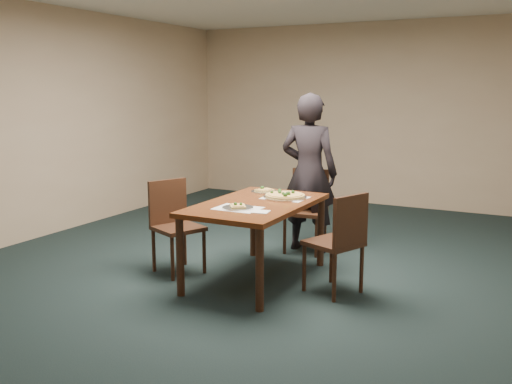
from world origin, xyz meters
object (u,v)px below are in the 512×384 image
at_px(chair_left, 174,220).
at_px(diner, 309,173).
at_px(chair_far, 307,205).
at_px(slice_plate_near, 238,207).
at_px(dining_table, 256,212).
at_px(slice_plate_far, 265,191).
at_px(chair_right, 340,238).
at_px(pizza_pan, 285,196).

distance_m(chair_left, diner, 1.63).
relative_size(chair_far, slice_plate_near, 3.25).
distance_m(dining_table, slice_plate_far, 0.57).
distance_m(chair_left, slice_plate_far, 0.98).
relative_size(dining_table, slice_plate_far, 5.36).
bearing_deg(chair_right, slice_plate_far, -95.99).
bearing_deg(diner, chair_right, 119.38).
distance_m(chair_far, diner, 0.36).
height_order(pizza_pan, slice_plate_far, pizza_pan).
xyz_separation_m(slice_plate_near, slice_plate_far, (-0.15, 0.84, -0.00)).
xyz_separation_m(dining_table, slice_plate_far, (-0.18, 0.53, 0.10)).
relative_size(chair_far, chair_left, 1.00).
distance_m(dining_table, chair_far, 1.18).
height_order(chair_left, slice_plate_near, chair_left).
height_order(diner, pizza_pan, diner).
distance_m(chair_far, pizza_pan, 0.89).
relative_size(pizza_pan, slice_plate_far, 1.52).
xyz_separation_m(chair_left, pizza_pan, (0.99, 0.46, 0.26)).
bearing_deg(pizza_pan, slice_plate_near, -104.89).
xyz_separation_m(chair_far, chair_left, (-0.89, -1.31, 0.00)).
bearing_deg(diner, dining_table, 83.49).
bearing_deg(dining_table, slice_plate_near, -94.09).
xyz_separation_m(diner, slice_plate_far, (-0.23, -0.65, -0.12)).
distance_m(chair_left, slice_plate_near, 0.88).
distance_m(pizza_pan, slice_plate_far, 0.38).
bearing_deg(chair_far, pizza_pan, -88.76).
height_order(chair_far, chair_right, same).
relative_size(dining_table, chair_right, 1.65).
height_order(dining_table, chair_far, chair_far).
height_order(dining_table, slice_plate_far, slice_plate_far).
bearing_deg(pizza_pan, chair_right, -26.48).
bearing_deg(diner, chair_far, 28.12).
height_order(chair_left, pizza_pan, chair_left).
relative_size(chair_right, slice_plate_far, 3.25).
xyz_separation_m(dining_table, slice_plate_near, (-0.02, -0.31, 0.11)).
xyz_separation_m(chair_left, chair_right, (1.68, 0.12, 0.00)).
bearing_deg(chair_right, chair_left, -63.72).
bearing_deg(slice_plate_near, chair_right, 18.98).
bearing_deg(diner, slice_plate_near, 83.17).
height_order(chair_far, diner, diner).
bearing_deg(chair_far, slice_plate_near, -98.36).
xyz_separation_m(dining_table, chair_right, (0.84, -0.01, -0.14)).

